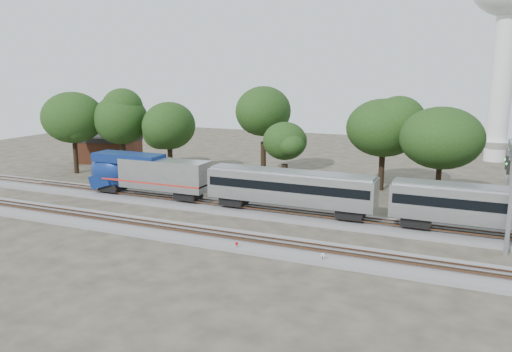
{
  "coord_description": "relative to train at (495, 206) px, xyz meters",
  "views": [
    {
      "loc": [
        20.43,
        -43.75,
        15.6
      ],
      "look_at": [
        -0.63,
        5.0,
        4.45
      ],
      "focal_mm": 35.0,
      "sensor_mm": 36.0,
      "label": 1
    }
  ],
  "objects": [
    {
      "name": "tree_0",
      "position": [
        -58.86,
        9.42,
        5.28
      ],
      "size": [
        8.82,
        8.82,
        12.43
      ],
      "color": "black",
      "rests_on": "ground"
    },
    {
      "name": "tree_6",
      "position": [
        -5.7,
        11.74,
        4.62
      ],
      "size": [
        8.14,
        8.14,
        11.48
      ],
      "color": "black",
      "rests_on": "ground"
    },
    {
      "name": "ground",
      "position": [
        -23.09,
        -6.0,
        -3.38
      ],
      "size": [
        160.0,
        160.0,
        0.0
      ],
      "primitive_type": "plane",
      "color": "#383328",
      "rests_on": "ground"
    },
    {
      "name": "water_tower",
      "position": [
        1.58,
        47.34,
        22.77
      ],
      "size": [
        12.75,
        12.75,
        35.29
      ],
      "color": "silver",
      "rests_on": "ground"
    },
    {
      "name": "train",
      "position": [
        0.0,
        0.0,
        0.0
      ],
      "size": [
        96.37,
        3.33,
        4.91
      ],
      "color": "silver",
      "rests_on": "ground"
    },
    {
      "name": "track_near",
      "position": [
        -23.09,
        -10.0,
        -3.17
      ],
      "size": [
        160.0,
        5.0,
        0.73
      ],
      "color": "slate",
      "rests_on": "ground"
    },
    {
      "name": "tree_4",
      "position": [
        -24.81,
        11.01,
        3.31
      ],
      "size": [
        6.82,
        6.82,
        9.62
      ],
      "color": "black",
      "rests_on": "ground"
    },
    {
      "name": "switch_lever",
      "position": [
        -15.79,
        -11.39,
        -3.23
      ],
      "size": [
        0.57,
        0.45,
        0.3
      ],
      "primitive_type": "cube",
      "rotation": [
        0.0,
        0.0,
        0.34
      ],
      "color": "#512D19",
      "rests_on": "ground"
    },
    {
      "name": "switch_stand_red",
      "position": [
        -20.76,
        -12.15,
        -2.8
      ],
      "size": [
        0.28,
        0.11,
        0.9
      ],
      "rotation": [
        0.0,
        0.0,
        0.29
      ],
      "color": "#512D19",
      "rests_on": "ground"
    },
    {
      "name": "switch_stand_white",
      "position": [
        -13.01,
        -11.99,
        -2.75
      ],
      "size": [
        0.31,
        0.12,
        0.98
      ],
      "rotation": [
        0.0,
        0.0,
        0.3
      ],
      "color": "#512D19",
      "rests_on": "ground"
    },
    {
      "name": "brick_building",
      "position": [
        -60.45,
        19.44,
        -1.08
      ],
      "size": [
        10.67,
        8.5,
        4.56
      ],
      "rotation": [
        0.0,
        0.0,
        0.2
      ],
      "color": "brown",
      "rests_on": "ground"
    },
    {
      "name": "tree_3",
      "position": [
        -30.97,
        18.54,
        6.46
      ],
      "size": [
        10.01,
        10.01,
        14.11
      ],
      "color": "black",
      "rests_on": "ground"
    },
    {
      "name": "signal_gantry",
      "position": [
        0.96,
        0.0,
        3.36
      ],
      "size": [
        0.64,
        7.6,
        9.25
      ],
      "color": "gray",
      "rests_on": "ground"
    },
    {
      "name": "tree_5",
      "position": [
        -13.16,
        16.82,
        4.97
      ],
      "size": [
        8.5,
        8.5,
        11.98
      ],
      "color": "black",
      "rests_on": "ground"
    },
    {
      "name": "track_far",
      "position": [
        -23.09,
        0.0,
        -3.17
      ],
      "size": [
        160.0,
        5.0,
        0.73
      ],
      "color": "slate",
      "rests_on": "ground"
    },
    {
      "name": "tree_1",
      "position": [
        -51.84,
        12.02,
        5.03
      ],
      "size": [
        8.56,
        8.56,
        12.07
      ],
      "color": "black",
      "rests_on": "ground"
    },
    {
      "name": "tree_2",
      "position": [
        -44.0,
        13.22,
        4.27
      ],
      "size": [
        7.79,
        7.79,
        10.99
      ],
      "color": "black",
      "rests_on": "ground"
    }
  ]
}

